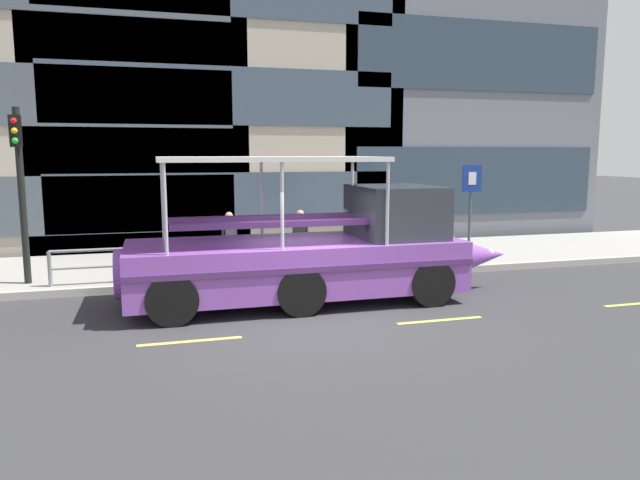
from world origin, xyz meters
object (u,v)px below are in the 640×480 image
pedestrian_mid_right (229,234)px  pedestrian_mid_left (300,233)px  parking_sign (471,196)px  duck_tour_boat (319,253)px  traffic_light_pole (20,178)px  pedestrian_near_bow (368,226)px

pedestrian_mid_right → pedestrian_mid_left: bearing=-14.5°
parking_sign → pedestrian_mid_left: 5.10m
duck_tour_boat → parking_sign: bearing=27.4°
traffic_light_pole → duck_tour_boat: (6.43, -2.71, -1.61)m
traffic_light_pole → parking_sign: traffic_light_pole is taller
pedestrian_near_bow → pedestrian_mid_right: pedestrian_near_bow is taller
traffic_light_pole → pedestrian_mid_right: size_ratio=2.72×
traffic_light_pole → pedestrian_mid_left: 6.90m
traffic_light_pole → pedestrian_near_bow: bearing=5.1°
parking_sign → duck_tour_boat: bearing=-152.6°
traffic_light_pole → duck_tour_boat: size_ratio=0.46×
duck_tour_boat → pedestrian_near_bow: bearing=55.0°
traffic_light_pole → parking_sign: 11.75m
duck_tour_boat → pedestrian_mid_right: (-1.55, 3.38, 0.03)m
parking_sign → pedestrian_mid_left: (-5.01, 0.16, -0.91)m
pedestrian_mid_right → pedestrian_near_bow: bearing=1.8°
pedestrian_near_bow → pedestrian_mid_right: 4.01m
duck_tour_boat → pedestrian_mid_left: duck_tour_boat is taller
traffic_light_pole → pedestrian_mid_right: (4.88, 0.67, -1.58)m
duck_tour_boat → pedestrian_mid_left: 2.92m
parking_sign → pedestrian_mid_right: 6.95m
duck_tour_boat → pedestrian_mid_left: size_ratio=5.73×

